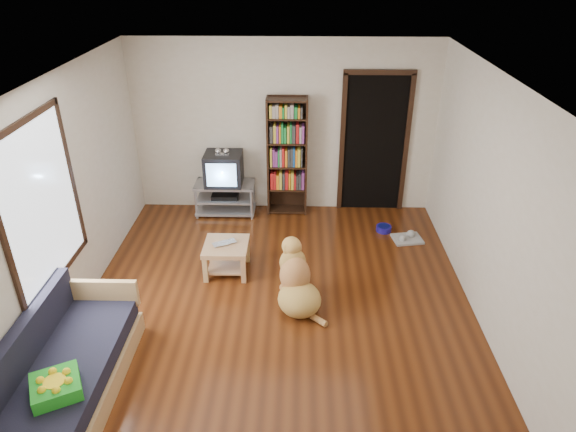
{
  "coord_description": "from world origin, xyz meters",
  "views": [
    {
      "loc": [
        0.24,
        -4.84,
        3.72
      ],
      "look_at": [
        0.11,
        0.46,
        0.9
      ],
      "focal_mm": 32.0,
      "sensor_mm": 36.0,
      "label": 1
    }
  ],
  "objects_px": {
    "grey_rag": "(407,239)",
    "dog": "(296,283)",
    "tv_stand": "(225,197)",
    "sofa": "(68,368)",
    "green_cushion": "(56,387)",
    "dog_bowl": "(384,228)",
    "crt_tv": "(224,168)",
    "coffee_table": "(226,252)",
    "laptop": "(226,245)",
    "bookshelf": "(287,151)"
  },
  "relations": [
    {
      "from": "crt_tv",
      "to": "coffee_table",
      "type": "relative_size",
      "value": 1.05
    },
    {
      "from": "grey_rag",
      "to": "tv_stand",
      "type": "relative_size",
      "value": 0.44
    },
    {
      "from": "green_cushion",
      "to": "grey_rag",
      "type": "distance_m",
      "value": 4.84
    },
    {
      "from": "green_cushion",
      "to": "dog_bowl",
      "type": "bearing_deg",
      "value": 19.78
    },
    {
      "from": "tv_stand",
      "to": "sofa",
      "type": "bearing_deg",
      "value": -105.02
    },
    {
      "from": "green_cushion",
      "to": "tv_stand",
      "type": "relative_size",
      "value": 0.42
    },
    {
      "from": "tv_stand",
      "to": "coffee_table",
      "type": "xyz_separation_m",
      "value": [
        0.23,
        -1.62,
        0.01
      ]
    },
    {
      "from": "dog_bowl",
      "to": "dog",
      "type": "distance_m",
      "value": 2.16
    },
    {
      "from": "grey_rag",
      "to": "dog",
      "type": "relative_size",
      "value": 0.45
    },
    {
      "from": "grey_rag",
      "to": "tv_stand",
      "type": "height_order",
      "value": "tv_stand"
    },
    {
      "from": "grey_rag",
      "to": "dog",
      "type": "distance_m",
      "value": 2.17
    },
    {
      "from": "crt_tv",
      "to": "bookshelf",
      "type": "height_order",
      "value": "bookshelf"
    },
    {
      "from": "dog_bowl",
      "to": "crt_tv",
      "type": "bearing_deg",
      "value": 167.06
    },
    {
      "from": "laptop",
      "to": "tv_stand",
      "type": "xyz_separation_m",
      "value": [
        -0.23,
        1.65,
        -0.14
      ]
    },
    {
      "from": "grey_rag",
      "to": "laptop",
      "type": "bearing_deg",
      "value": -160.29
    },
    {
      "from": "tv_stand",
      "to": "dog",
      "type": "relative_size",
      "value": 1.02
    },
    {
      "from": "dog_bowl",
      "to": "grey_rag",
      "type": "height_order",
      "value": "dog_bowl"
    },
    {
      "from": "tv_stand",
      "to": "coffee_table",
      "type": "relative_size",
      "value": 1.64
    },
    {
      "from": "grey_rag",
      "to": "bookshelf",
      "type": "relative_size",
      "value": 0.22
    },
    {
      "from": "green_cushion",
      "to": "grey_rag",
      "type": "height_order",
      "value": "green_cushion"
    },
    {
      "from": "dog_bowl",
      "to": "coffee_table",
      "type": "bearing_deg",
      "value": -152.95
    },
    {
      "from": "crt_tv",
      "to": "sofa",
      "type": "bearing_deg",
      "value": -104.93
    },
    {
      "from": "coffee_table",
      "to": "laptop",
      "type": "bearing_deg",
      "value": -90.0
    },
    {
      "from": "laptop",
      "to": "coffee_table",
      "type": "distance_m",
      "value": 0.14
    },
    {
      "from": "green_cushion",
      "to": "dog",
      "type": "bearing_deg",
      "value": 14.61
    },
    {
      "from": "coffee_table",
      "to": "dog",
      "type": "relative_size",
      "value": 0.63
    },
    {
      "from": "crt_tv",
      "to": "dog",
      "type": "relative_size",
      "value": 0.66
    },
    {
      "from": "dog_bowl",
      "to": "grey_rag",
      "type": "distance_m",
      "value": 0.39
    },
    {
      "from": "green_cushion",
      "to": "laptop",
      "type": "height_order",
      "value": "green_cushion"
    },
    {
      "from": "green_cushion",
      "to": "coffee_table",
      "type": "distance_m",
      "value": 2.67
    },
    {
      "from": "crt_tv",
      "to": "dog",
      "type": "bearing_deg",
      "value": -63.9
    },
    {
      "from": "crt_tv",
      "to": "sofa",
      "type": "xyz_separation_m",
      "value": [
        -0.97,
        -3.65,
        -0.48
      ]
    },
    {
      "from": "coffee_table",
      "to": "grey_rag",
      "type": "bearing_deg",
      "value": 19.08
    },
    {
      "from": "dog_bowl",
      "to": "crt_tv",
      "type": "xyz_separation_m",
      "value": [
        -2.38,
        0.55,
        0.7
      ]
    },
    {
      "from": "crt_tv",
      "to": "coffee_table",
      "type": "distance_m",
      "value": 1.72
    },
    {
      "from": "tv_stand",
      "to": "coffee_table",
      "type": "distance_m",
      "value": 1.64
    },
    {
      "from": "bookshelf",
      "to": "dog",
      "type": "distance_m",
      "value": 2.47
    },
    {
      "from": "sofa",
      "to": "dog",
      "type": "xyz_separation_m",
      "value": [
        2.09,
        1.37,
        0.03
      ]
    },
    {
      "from": "laptop",
      "to": "bookshelf",
      "type": "height_order",
      "value": "bookshelf"
    },
    {
      "from": "laptop",
      "to": "coffee_table",
      "type": "height_order",
      "value": "laptop"
    },
    {
      "from": "laptop",
      "to": "dog",
      "type": "bearing_deg",
      "value": -62.58
    },
    {
      "from": "green_cushion",
      "to": "dog",
      "type": "relative_size",
      "value": 0.43
    },
    {
      "from": "dog_bowl",
      "to": "coffee_table",
      "type": "height_order",
      "value": "coffee_table"
    },
    {
      "from": "tv_stand",
      "to": "crt_tv",
      "type": "xyz_separation_m",
      "value": [
        0.0,
        0.02,
        0.47
      ]
    },
    {
      "from": "green_cushion",
      "to": "grey_rag",
      "type": "bearing_deg",
      "value": 15.14
    },
    {
      "from": "sofa",
      "to": "dog",
      "type": "height_order",
      "value": "sofa"
    },
    {
      "from": "crt_tv",
      "to": "grey_rag",
      "type": "bearing_deg",
      "value": -16.56
    },
    {
      "from": "laptop",
      "to": "dog",
      "type": "xyz_separation_m",
      "value": [
        0.89,
        -0.61,
        -0.12
      ]
    },
    {
      "from": "dog_bowl",
      "to": "grey_rag",
      "type": "bearing_deg",
      "value": -39.81
    },
    {
      "from": "grey_rag",
      "to": "coffee_table",
      "type": "height_order",
      "value": "coffee_table"
    }
  ]
}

